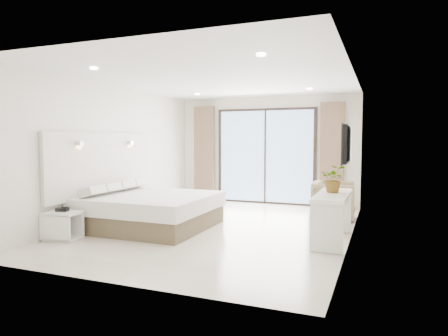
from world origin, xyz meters
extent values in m
plane|color=beige|center=(0.00, 0.00, 0.00)|extent=(6.20, 6.20, 0.00)
cube|color=silver|center=(0.00, 3.10, 1.35)|extent=(4.60, 0.02, 2.70)
cube|color=silver|center=(0.00, -3.10, 1.35)|extent=(4.60, 0.02, 2.70)
cube|color=silver|center=(-2.30, 0.00, 1.35)|extent=(0.02, 6.20, 2.70)
cube|color=silver|center=(2.30, 0.00, 1.35)|extent=(0.02, 6.20, 2.70)
cube|color=white|center=(0.00, 0.00, 2.70)|extent=(4.60, 6.20, 0.02)
cube|color=beige|center=(-2.25, -0.44, 1.15)|extent=(0.08, 3.00, 1.20)
cube|color=black|center=(2.25, -0.28, 1.55)|extent=(0.06, 1.00, 0.58)
cube|color=black|center=(2.21, -0.28, 1.55)|extent=(0.02, 1.04, 0.62)
cube|color=black|center=(0.00, 3.07, 1.20)|extent=(2.56, 0.04, 2.42)
cube|color=#97BEF1|center=(0.00, 3.04, 1.20)|extent=(2.40, 0.01, 2.30)
cube|color=brown|center=(-1.65, 2.96, 1.25)|extent=(0.55, 0.14, 2.50)
cube|color=brown|center=(1.65, 2.96, 1.25)|extent=(0.55, 0.14, 2.50)
cylinder|color=white|center=(-1.30, -1.80, 2.68)|extent=(0.12, 0.12, 0.02)
cylinder|color=white|center=(1.30, -1.80, 2.68)|extent=(0.12, 0.12, 0.02)
cylinder|color=white|center=(-1.30, 1.80, 2.68)|extent=(0.12, 0.12, 0.02)
cylinder|color=white|center=(1.30, 1.80, 2.68)|extent=(0.12, 0.12, 0.02)
cube|color=brown|center=(-1.20, -0.44, 0.17)|extent=(2.10, 1.99, 0.34)
cube|color=silver|center=(-1.20, -0.44, 0.47)|extent=(2.18, 2.07, 0.27)
cube|color=silver|center=(-1.95, -1.12, 0.68)|extent=(0.28, 0.42, 0.14)
cube|color=silver|center=(-1.95, -0.67, 0.68)|extent=(0.28, 0.42, 0.14)
cube|color=silver|center=(-1.95, -0.20, 0.68)|extent=(0.28, 0.42, 0.14)
cube|color=silver|center=(-1.95, 0.25, 0.68)|extent=(0.28, 0.42, 0.14)
cube|color=white|center=(-2.02, -1.75, 0.44)|extent=(0.55, 0.47, 0.05)
cube|color=white|center=(-2.02, -1.75, 0.03)|extent=(0.55, 0.47, 0.05)
cube|color=white|center=(-2.02, -1.93, 0.23)|extent=(0.50, 0.11, 0.41)
cube|color=white|center=(-2.02, -1.57, 0.23)|extent=(0.50, 0.11, 0.41)
cube|color=black|center=(-2.05, -1.73, 0.49)|extent=(0.21, 0.19, 0.06)
cube|color=white|center=(2.04, -0.28, 0.74)|extent=(0.48, 1.55, 0.06)
cube|color=white|center=(2.04, -0.98, 0.35)|extent=(0.47, 0.06, 0.71)
cube|color=white|center=(2.04, 0.42, 0.35)|extent=(0.47, 0.06, 0.71)
imported|color=#33662D|center=(2.04, -0.14, 0.94)|extent=(0.44, 0.48, 0.35)
imported|color=#917C5F|center=(1.85, 1.62, 0.42)|extent=(0.83, 0.87, 0.85)
camera|label=1|loc=(2.75, -6.71, 1.61)|focal=32.00mm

